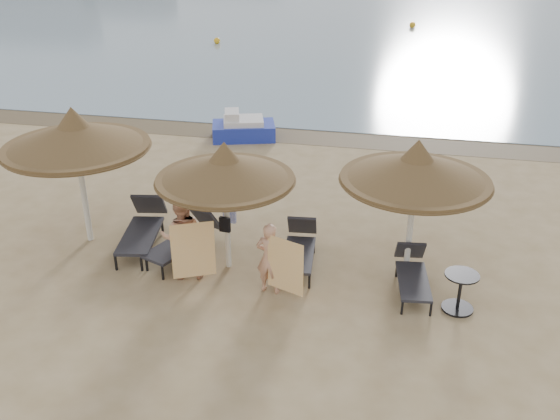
% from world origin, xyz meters
% --- Properties ---
extents(ground, '(160.00, 160.00, 0.00)m').
position_xyz_m(ground, '(0.00, 0.00, 0.00)').
color(ground, tan).
rests_on(ground, ground).
extents(wet_sand_strip, '(200.00, 1.60, 0.01)m').
position_xyz_m(wet_sand_strip, '(0.00, 9.40, 0.00)').
color(wet_sand_strip, brown).
rests_on(wet_sand_strip, ground).
extents(palapa_left, '(3.09, 3.09, 3.06)m').
position_xyz_m(palapa_left, '(-3.88, 1.59, 2.44)').
color(palapa_left, silver).
rests_on(palapa_left, ground).
extents(palapa_center, '(2.75, 2.75, 2.73)m').
position_xyz_m(palapa_center, '(-0.53, 1.12, 2.17)').
color(palapa_center, silver).
rests_on(palapa_center, ground).
extents(palapa_right, '(2.89, 2.89, 2.87)m').
position_xyz_m(palapa_right, '(3.07, 1.60, 2.28)').
color(palapa_right, silver).
rests_on(palapa_right, ground).
extents(lounger_far_left, '(1.04, 2.19, 0.94)m').
position_xyz_m(lounger_far_left, '(-2.62, 1.67, 0.42)').
color(lounger_far_left, black).
rests_on(lounger_far_left, ground).
extents(lounger_near_left, '(1.33, 2.04, 0.87)m').
position_xyz_m(lounger_near_left, '(-1.55, 1.44, 0.39)').
color(lounger_near_left, black).
rests_on(lounger_near_left, ground).
extents(lounger_near_right, '(0.77, 1.88, 0.82)m').
position_xyz_m(lounger_near_right, '(0.87, 1.60, 0.37)').
color(lounger_near_right, black).
rests_on(lounger_near_right, ground).
extents(lounger_far_right, '(0.76, 1.77, 0.77)m').
position_xyz_m(lounger_far_right, '(3.18, 1.08, 0.34)').
color(lounger_far_right, black).
rests_on(lounger_far_right, ground).
extents(side_table, '(0.62, 0.62, 0.75)m').
position_xyz_m(side_table, '(4.04, 0.51, 0.36)').
color(side_table, black).
rests_on(side_table, ground).
extents(person_left, '(1.06, 0.83, 2.04)m').
position_xyz_m(person_left, '(-1.31, 0.61, 1.02)').
color(person_left, tan).
rests_on(person_left, ground).
extents(person_right, '(0.82, 0.57, 1.70)m').
position_xyz_m(person_right, '(0.51, 0.39, 0.85)').
color(person_right, tan).
rests_on(person_right, ground).
extents(towel_left, '(0.76, 0.37, 1.17)m').
position_xyz_m(towel_left, '(-0.96, 0.26, 0.81)').
color(towel_left, orange).
rests_on(towel_left, ground).
extents(towel_right, '(0.74, 0.31, 1.10)m').
position_xyz_m(towel_right, '(0.86, 0.14, 0.76)').
color(towel_right, orange).
rests_on(towel_right, ground).
extents(bag_patterned, '(0.26, 0.09, 0.33)m').
position_xyz_m(bag_patterned, '(-0.53, 1.30, 1.10)').
color(bag_patterned, white).
rests_on(bag_patterned, ground).
extents(bag_dark, '(0.23, 0.10, 0.31)m').
position_xyz_m(bag_dark, '(-0.53, 0.96, 1.05)').
color(bag_dark, black).
rests_on(bag_dark, ground).
extents(pedal_boat, '(2.21, 1.67, 0.91)m').
position_xyz_m(pedal_boat, '(-2.26, 8.80, 0.34)').
color(pedal_boat, '#2031AB').
rests_on(pedal_boat, ground).
extents(buoy_left, '(0.34, 0.34, 0.34)m').
position_xyz_m(buoy_left, '(-7.47, 23.05, 0.17)').
color(buoy_left, '#F6AE19').
rests_on(buoy_left, ground).
extents(buoy_mid, '(0.37, 0.37, 0.37)m').
position_xyz_m(buoy_mid, '(2.72, 30.09, 0.19)').
color(buoy_mid, '#F6AE19').
rests_on(buoy_mid, ground).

